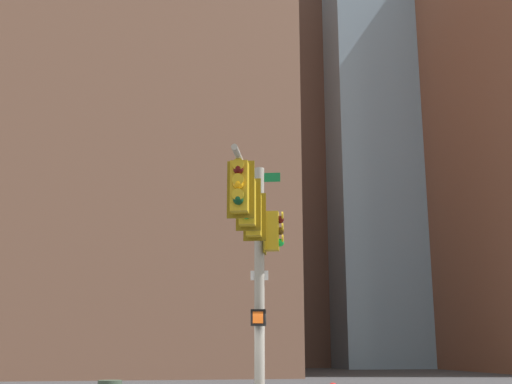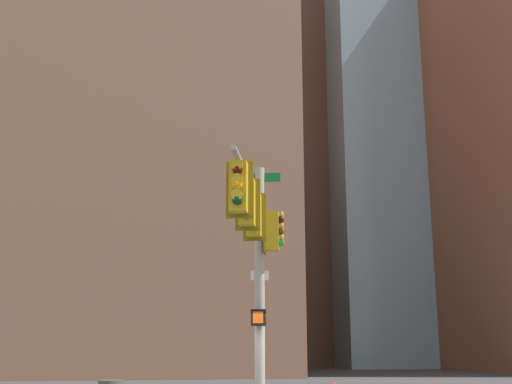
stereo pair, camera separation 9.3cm
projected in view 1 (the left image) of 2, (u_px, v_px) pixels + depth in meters
The scene contains 3 objects.
signal_pole_assembly at pixel (256, 240), 15.41m from camera, with size 5.41×2.09×6.28m.
building_brick_nearside at pixel (125, 134), 50.15m from camera, with size 24.98×21.29×35.19m, color #845B47.
building_brick_farside at pixel (235, 124), 70.67m from camera, with size 22.87×19.60×50.43m, color #4C3328.
Camera 1 is at (15.88, -2.66, 1.70)m, focal length 45.93 mm.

